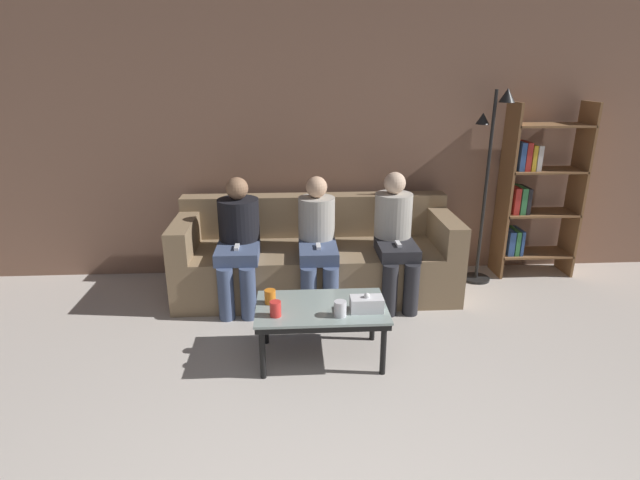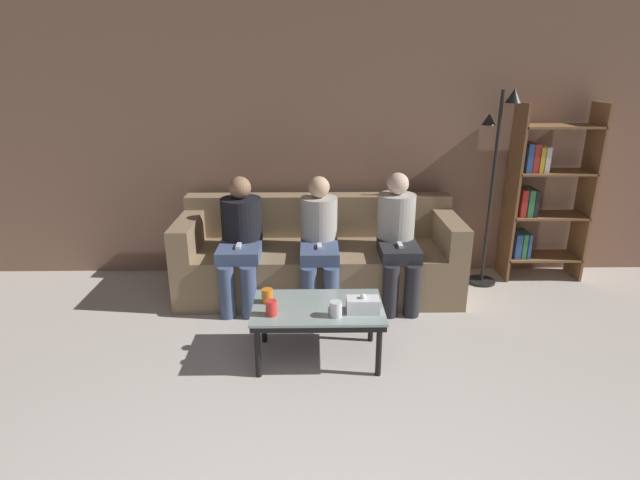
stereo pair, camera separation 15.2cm
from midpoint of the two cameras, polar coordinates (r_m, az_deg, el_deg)
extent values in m
cube|color=#8C6651|center=(4.82, 0.69, 11.20)|extent=(12.00, 0.06, 2.60)
cube|color=#897051|center=(4.55, 0.84, -3.36)|extent=(2.48, 0.88, 0.45)
cube|color=#897051|center=(4.73, 0.74, 2.90)|extent=(2.48, 0.20, 0.39)
cube|color=#897051|center=(4.54, -13.79, 0.84)|extent=(0.18, 0.88, 0.27)
cube|color=#897051|center=(4.61, 15.29, 0.99)|extent=(0.18, 0.88, 0.27)
cube|color=#8C9E99|center=(3.47, 1.03, -7.69)|extent=(0.90, 0.55, 0.02)
cube|color=black|center=(3.49, 1.02, -8.11)|extent=(0.88, 0.54, 0.04)
cylinder|color=black|center=(3.40, -5.81, -12.78)|extent=(0.04, 0.04, 0.35)
cylinder|color=black|center=(3.42, 8.03, -12.60)|extent=(0.04, 0.04, 0.35)
cylinder|color=black|center=(3.78, -5.27, -9.19)|extent=(0.04, 0.04, 0.35)
cylinder|color=black|center=(3.81, 7.01, -9.06)|extent=(0.04, 0.04, 0.35)
cylinder|color=red|center=(3.34, -4.28, -7.76)|extent=(0.08, 0.08, 0.10)
cylinder|color=orange|center=(3.51, -4.80, -6.38)|extent=(0.08, 0.08, 0.10)
cylinder|color=silver|center=(3.32, 3.15, -7.90)|extent=(0.08, 0.08, 0.11)
cube|color=white|center=(3.39, 6.22, -7.40)|extent=(0.22, 0.12, 0.10)
sphere|color=white|center=(3.36, 6.26, -6.46)|extent=(0.04, 0.04, 0.04)
cube|color=brown|center=(5.07, 21.87, 4.89)|extent=(0.02, 0.32, 1.67)
cube|color=brown|center=(5.39, 28.86, 4.65)|extent=(0.02, 0.32, 1.67)
cube|color=brown|center=(5.39, 24.53, -1.68)|extent=(0.71, 0.32, 0.02)
cube|color=#33569E|center=(5.24, 22.11, -0.38)|extent=(0.06, 0.24, 0.24)
cube|color=#38844C|center=(5.26, 22.71, -0.37)|extent=(0.04, 0.24, 0.25)
cube|color=#33569E|center=(5.28, 23.17, -0.36)|extent=(0.03, 0.24, 0.25)
cube|color=brown|center=(5.27, 25.15, 2.58)|extent=(0.71, 0.32, 0.02)
cube|color=red|center=(5.12, 22.67, 4.09)|extent=(0.05, 0.24, 0.26)
cube|color=#38844C|center=(5.15, 23.33, 4.07)|extent=(0.05, 0.24, 0.25)
cube|color=#232328|center=(5.17, 23.84, 4.03)|extent=(0.04, 0.24, 0.25)
cube|color=brown|center=(5.18, 25.80, 7.01)|extent=(0.71, 0.32, 0.02)
cube|color=#33569E|center=(5.04, 23.26, 8.71)|extent=(0.05, 0.24, 0.26)
cube|color=red|center=(5.06, 23.84, 8.67)|extent=(0.05, 0.24, 0.26)
cube|color=gold|center=(5.09, 24.38, 8.50)|extent=(0.04, 0.24, 0.23)
cube|color=silver|center=(5.11, 24.90, 8.46)|extent=(0.05, 0.24, 0.23)
cube|color=brown|center=(5.12, 26.48, 11.57)|extent=(0.71, 0.32, 0.02)
cylinder|color=black|center=(5.10, 18.76, -4.46)|extent=(0.26, 0.26, 0.02)
cylinder|color=black|center=(4.83, 19.86, 5.17)|extent=(0.03, 0.03, 1.79)
cone|color=black|center=(4.75, 22.21, 15.03)|extent=(0.14, 0.14, 0.12)
cone|color=black|center=(4.74, 19.66, 12.87)|extent=(0.12, 0.12, 0.10)
cylinder|color=#47567A|center=(4.16, -9.56, -5.91)|extent=(0.13, 0.13, 0.45)
cylinder|color=#47567A|center=(4.13, -7.08, -5.93)|extent=(0.13, 0.13, 0.45)
cube|color=#47567A|center=(4.23, -8.16, -1.31)|extent=(0.35, 0.43, 0.10)
cylinder|color=black|center=(4.38, -7.94, 1.83)|extent=(0.35, 0.35, 0.46)
sphere|color=#997051|center=(4.30, -8.13, 5.95)|extent=(0.19, 0.19, 0.19)
cube|color=white|center=(4.17, -8.27, -0.68)|extent=(0.04, 0.12, 0.02)
cylinder|color=#47567A|center=(4.08, -0.21, -6.11)|extent=(0.13, 0.13, 0.45)
cylinder|color=#47567A|center=(4.09, 2.33, -6.09)|extent=(0.13, 0.13, 0.45)
cube|color=#47567A|center=(4.19, 0.98, -1.34)|extent=(0.32, 0.46, 0.10)
cylinder|color=#B7B2A8|center=(4.35, 0.89, 1.92)|extent=(0.32, 0.32, 0.46)
sphere|color=#DBAD89|center=(4.26, 0.91, 6.06)|extent=(0.18, 0.18, 0.18)
cube|color=white|center=(4.12, 1.00, -0.72)|extent=(0.04, 0.12, 0.02)
cylinder|color=#28282D|center=(4.17, 9.11, -5.80)|extent=(0.13, 0.13, 0.45)
cylinder|color=#28282D|center=(4.21, 11.53, -5.73)|extent=(0.13, 0.13, 0.45)
cube|color=#28282D|center=(4.28, 10.01, -1.20)|extent=(0.33, 0.43, 0.10)
cylinder|color=#B7B2A8|center=(4.42, 9.64, 2.09)|extent=(0.33, 0.33, 0.49)
sphere|color=beige|center=(4.33, 9.89, 6.36)|extent=(0.19, 0.19, 0.19)
cube|color=white|center=(4.22, 10.16, -0.57)|extent=(0.04, 0.12, 0.02)
camera|label=1|loc=(0.08, -88.87, 0.39)|focal=28.00mm
camera|label=2|loc=(0.08, 91.13, -0.39)|focal=28.00mm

